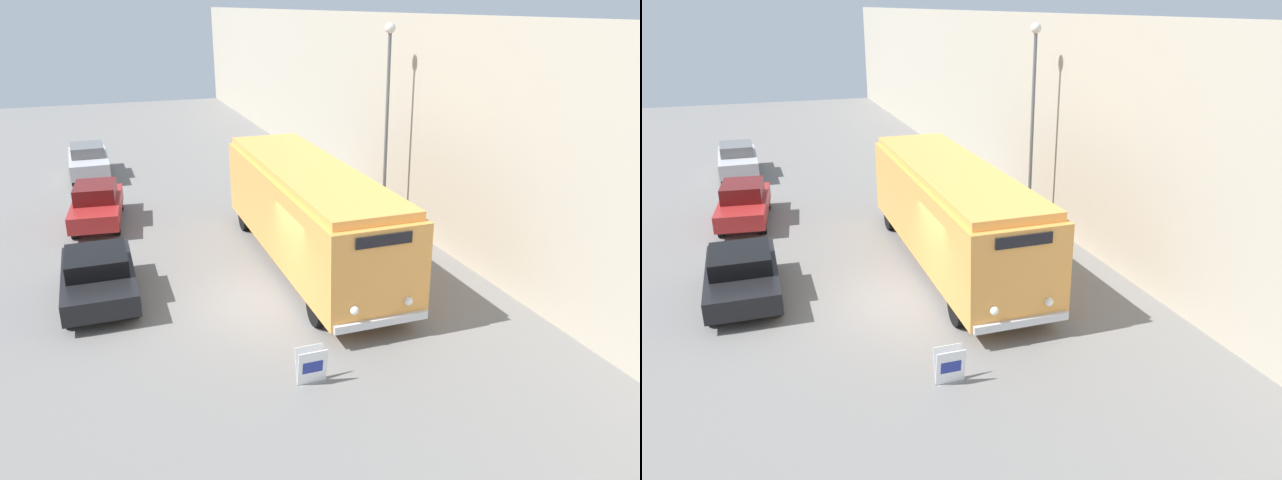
% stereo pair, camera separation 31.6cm
% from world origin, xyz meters
% --- Properties ---
extents(ground_plane, '(80.00, 80.00, 0.00)m').
position_xyz_m(ground_plane, '(0.00, 0.00, 0.00)').
color(ground_plane, slate).
extents(building_wall_right, '(0.30, 60.00, 7.48)m').
position_xyz_m(building_wall_right, '(6.83, 10.00, 3.74)').
color(building_wall_right, '#B2A893').
rests_on(building_wall_right, ground_plane).
extents(vintage_bus, '(2.60, 10.68, 3.19)m').
position_xyz_m(vintage_bus, '(2.07, 2.09, 1.80)').
color(vintage_bus, black).
rests_on(vintage_bus, ground_plane).
extents(sign_board, '(0.66, 0.32, 0.86)m').
position_xyz_m(sign_board, '(-0.09, -4.24, 0.41)').
color(sign_board, gray).
rests_on(sign_board, ground_plane).
extents(streetlamp, '(0.36, 0.36, 7.21)m').
position_xyz_m(streetlamp, '(5.73, 4.31, 4.60)').
color(streetlamp, '#595E60').
rests_on(streetlamp, ground_plane).
extents(parked_car_near, '(1.93, 4.24, 1.36)m').
position_xyz_m(parked_car_near, '(-4.27, 1.77, 0.70)').
color(parked_car_near, black).
rests_on(parked_car_near, ground_plane).
extents(parked_car_mid, '(2.12, 4.49, 1.50)m').
position_xyz_m(parked_car_mid, '(-4.11, 8.56, 0.76)').
color(parked_car_mid, black).
rests_on(parked_car_mid, ground_plane).
extents(parked_car_far, '(1.79, 4.52, 1.51)m').
position_xyz_m(parked_car_far, '(-4.26, 15.88, 0.78)').
color(parked_car_far, black).
rests_on(parked_car_far, ground_plane).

